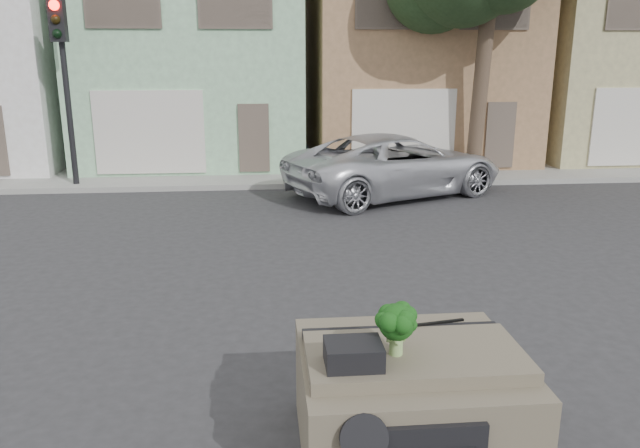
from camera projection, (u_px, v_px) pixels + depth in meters
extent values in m
plane|color=#303033|center=(359.00, 321.00, 8.81)|extent=(120.00, 120.00, 0.00)
cube|color=gray|center=(306.00, 176.00, 18.87)|extent=(40.00, 3.00, 0.15)
cube|color=#98CCA0|center=(196.00, 50.00, 21.43)|extent=(7.20, 8.20, 7.55)
cube|color=#9A7350|center=(410.00, 50.00, 22.10)|extent=(7.20, 8.20, 7.55)
cube|color=tan|center=(611.00, 50.00, 22.77)|extent=(7.20, 8.20, 7.55)
imported|color=silver|center=(395.00, 195.00, 16.66)|extent=(6.50, 4.86, 1.64)
cube|color=black|center=(66.00, 96.00, 16.68)|extent=(0.40, 0.40, 5.10)
cube|color=#20341A|center=(484.00, 32.00, 17.55)|extent=(4.40, 4.00, 8.50)
cube|color=#635A48|center=(409.00, 398.00, 5.78)|extent=(2.00, 1.80, 1.12)
cube|color=black|center=(353.00, 354.00, 5.22)|extent=(0.48, 0.38, 0.20)
cube|color=black|center=(431.00, 323.00, 6.02)|extent=(0.69, 0.15, 0.02)
cube|color=#113A0F|center=(397.00, 329.00, 5.37)|extent=(0.54, 0.54, 0.47)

